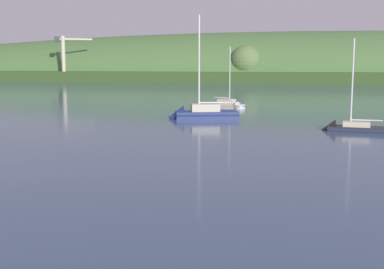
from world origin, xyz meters
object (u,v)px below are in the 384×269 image
object	(u,v)px
dockside_crane	(64,60)
sailboat_outer_reach	(230,107)
sailboat_far_left	(348,130)
sailboat_near_mooring	(198,115)

from	to	relation	value
dockside_crane	sailboat_outer_reach	distance (m)	130.53
sailboat_far_left	sailboat_outer_reach	xyz separation A→B (m)	(-14.54, 23.89, 0.10)
sailboat_outer_reach	sailboat_near_mooring	bearing A→B (deg)	-73.53
dockside_crane	sailboat_far_left	distance (m)	158.39
dockside_crane	sailboat_far_left	xyz separation A→B (m)	(90.04, -130.03, -8.49)
sailboat_near_mooring	dockside_crane	bearing A→B (deg)	-74.70
sailboat_near_mooring	sailboat_far_left	world-z (taller)	sailboat_near_mooring
sailboat_near_mooring	sailboat_far_left	size ratio (longest dim) A/B	1.34
sailboat_near_mooring	sailboat_outer_reach	distance (m)	15.30
dockside_crane	sailboat_outer_reach	bearing A→B (deg)	-80.06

